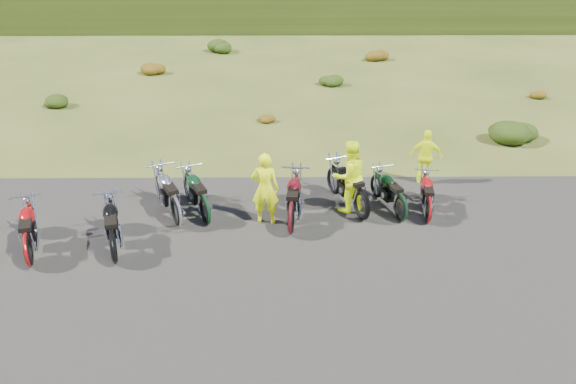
{
  "coord_description": "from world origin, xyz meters",
  "views": [
    {
      "loc": [
        0.29,
        -11.17,
        6.83
      ],
      "look_at": [
        0.41,
        1.0,
        0.98
      ],
      "focal_mm": 35.0,
      "sensor_mm": 36.0,
      "label": 1
    }
  ],
  "objects_px": {
    "motorcycle_3": "(178,227)",
    "person_middle": "(265,190)",
    "motorcycle_7": "(399,221)",
    "motorcycle_0": "(116,263)"
  },
  "relations": [
    {
      "from": "motorcycle_3",
      "to": "motorcycle_7",
      "type": "relative_size",
      "value": 1.14
    },
    {
      "from": "person_middle",
      "to": "motorcycle_3",
      "type": "bearing_deg",
      "value": 9.71
    },
    {
      "from": "motorcycle_3",
      "to": "motorcycle_7",
      "type": "bearing_deg",
      "value": -112.97
    },
    {
      "from": "motorcycle_0",
      "to": "motorcycle_7",
      "type": "height_order",
      "value": "motorcycle_0"
    },
    {
      "from": "motorcycle_3",
      "to": "motorcycle_0",
      "type": "bearing_deg",
      "value": 120.14
    },
    {
      "from": "motorcycle_7",
      "to": "person_middle",
      "type": "xyz_separation_m",
      "value": [
        -3.39,
        -0.09,
        0.93
      ]
    },
    {
      "from": "motorcycle_0",
      "to": "motorcycle_7",
      "type": "distance_m",
      "value": 6.95
    },
    {
      "from": "motorcycle_3",
      "to": "person_middle",
      "type": "relative_size",
      "value": 1.24
    },
    {
      "from": "motorcycle_3",
      "to": "person_middle",
      "type": "distance_m",
      "value": 2.38
    },
    {
      "from": "motorcycle_7",
      "to": "motorcycle_3",
      "type": "bearing_deg",
      "value": 75.29
    }
  ]
}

